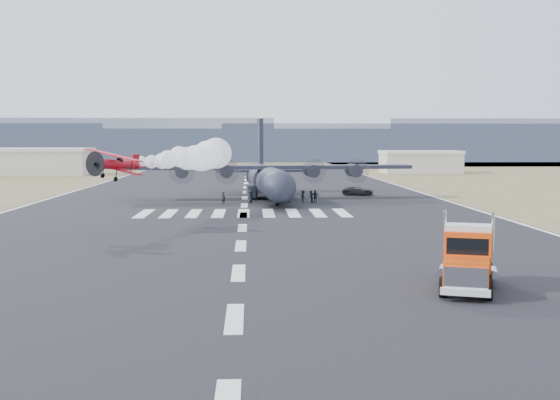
{
  "coord_description": "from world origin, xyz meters",
  "views": [
    {
      "loc": [
        0.81,
        -34.53,
        8.96
      ],
      "look_at": [
        3.24,
        22.41,
        4.0
      ],
      "focal_mm": 45.0,
      "sensor_mm": 36.0,
      "label": 1
    }
  ],
  "objects": [
    {
      "name": "runway_markings",
      "position": [
        0.0,
        60.0,
        0.01
      ],
      "size": [
        60.0,
        260.0,
        0.01
      ],
      "primitive_type": null,
      "color": "silver",
      "rests_on": "ground"
    },
    {
      "name": "ridge_seg_e",
      "position": [
        65.0,
        260.0,
        7.5
      ],
      "size": [
        150.0,
        50.0,
        15.0
      ],
      "primitive_type": "cube",
      "color": "gray",
      "rests_on": "ground"
    },
    {
      "name": "hangar_left",
      "position": [
        -52.0,
        145.0,
        3.41
      ],
      "size": [
        24.5,
        14.5,
        6.7
      ],
      "color": "#B0AB9C",
      "rests_on": "ground"
    },
    {
      "name": "support_vehicle",
      "position": [
        18.0,
        76.51,
        0.7
      ],
      "size": [
        5.41,
        3.4,
        1.39
      ],
      "primitive_type": "imported",
      "rotation": [
        0.0,
        0.0,
        1.34
      ],
      "color": "black",
      "rests_on": "ground"
    },
    {
      "name": "crew_c",
      "position": [
        8.3,
        64.06,
        0.89
      ],
      "size": [
        0.9,
        1.26,
        1.78
      ],
      "primitive_type": "imported",
      "rotation": [
        0.0,
        0.0,
        1.93
      ],
      "color": "black",
      "rests_on": "ground"
    },
    {
      "name": "hangar_right",
      "position": [
        46.0,
        150.0,
        3.01
      ],
      "size": [
        20.5,
        12.5,
        5.9
      ],
      "color": "#B0AB9C",
      "rests_on": "ground"
    },
    {
      "name": "crew_f",
      "position": [
        6.13,
        63.56,
        0.9
      ],
      "size": [
        1.75,
        1.07,
        1.8
      ],
      "primitive_type": "imported",
      "rotation": [
        0.0,
        0.0,
        0.34
      ],
      "color": "black",
      "rests_on": "ground"
    },
    {
      "name": "crew_h",
      "position": [
        9.36,
        63.89,
        0.87
      ],
      "size": [
        0.76,
        0.96,
        1.73
      ],
      "primitive_type": "imported",
      "rotation": [
        0.0,
        0.0,
        4.39
      ],
      "color": "black",
      "rests_on": "ground"
    },
    {
      "name": "scrub_far",
      "position": [
        0.0,
        230.0,
        0.0
      ],
      "size": [
        500.0,
        80.0,
        0.0
      ],
      "primitive_type": "cube",
      "color": "brown",
      "rests_on": "ground"
    },
    {
      "name": "crew_g",
      "position": [
        4.7,
        67.32,
        0.81
      ],
      "size": [
        0.6,
        0.49,
        1.62
      ],
      "primitive_type": "imported",
      "rotation": [
        0.0,
        0.0,
        0.01
      ],
      "color": "black",
      "rests_on": "ground"
    },
    {
      "name": "ridge_seg_d",
      "position": [
        0.0,
        260.0,
        6.5
      ],
      "size": [
        150.0,
        50.0,
        13.0
      ],
      "primitive_type": "cube",
      "color": "gray",
      "rests_on": "ground"
    },
    {
      "name": "transport_aircraft",
      "position": [
        3.42,
        71.84,
        3.19
      ],
      "size": [
        42.87,
        35.25,
        12.37
      ],
      "rotation": [
        0.0,
        0.0,
        0.08
      ],
      "color": "black",
      "rests_on": "ground"
    },
    {
      "name": "smoke_trail",
      "position": [
        -5.44,
        55.6,
        6.79
      ],
      "size": [
        9.74,
        26.99,
        4.16
      ],
      "rotation": [
        0.0,
        0.0,
        -0.29
      ],
      "color": "white"
    },
    {
      "name": "ground",
      "position": [
        0.0,
        0.0,
        0.0
      ],
      "size": [
        500.0,
        500.0,
        0.0
      ],
      "primitive_type": "plane",
      "color": "black",
      "rests_on": "ground"
    },
    {
      "name": "crew_a",
      "position": [
        -2.91,
        62.31,
        0.86
      ],
      "size": [
        0.81,
        0.79,
        1.71
      ],
      "primitive_type": "imported",
      "rotation": [
        0.0,
        0.0,
        2.45
      ],
      "color": "black",
      "rests_on": "ground"
    },
    {
      "name": "crew_e",
      "position": [
        0.85,
        63.91,
        0.92
      ],
      "size": [
        0.85,
        1.04,
        1.85
      ],
      "primitive_type": "imported",
      "rotation": [
        0.0,
        0.0,
        1.2
      ],
      "color": "black",
      "rests_on": "ground"
    },
    {
      "name": "ridge_seg_c",
      "position": [
        -65.0,
        260.0,
        8.5
      ],
      "size": [
        150.0,
        50.0,
        17.0
      ],
      "primitive_type": "cube",
      "color": "gray",
      "rests_on": "ground"
    },
    {
      "name": "crew_b",
      "position": [
        1.69,
        65.51,
        0.81
      ],
      "size": [
        0.85,
        0.6,
        1.62
      ],
      "primitive_type": "imported",
      "rotation": [
        0.0,
        0.0,
        6.13
      ],
      "color": "black",
      "rests_on": "ground"
    },
    {
      "name": "semi_truck",
      "position": [
        13.82,
        6.46,
        1.91
      ],
      "size": [
        5.07,
        8.79,
        3.88
      ],
      "rotation": [
        0.0,
        0.0,
        -0.33
      ],
      "color": "black",
      "rests_on": "ground"
    },
    {
      "name": "aerobatic_biplane",
      "position": [
        -12.07,
        33.24,
        6.6
      ],
      "size": [
        6.56,
        6.17,
        3.05
      ],
      "rotation": [
        0.0,
        0.18,
        -0.29
      ],
      "color": "#B30B29"
    },
    {
      "name": "crew_d",
      "position": [
        9.93,
        63.39,
        0.92
      ],
      "size": [
        1.2,
        0.89,
        1.84
      ],
      "primitive_type": "imported",
      "rotation": [
        0.0,
        0.0,
        5.93
      ],
      "color": "black",
      "rests_on": "ground"
    },
    {
      "name": "ridge_seg_f",
      "position": [
        130.0,
        260.0,
        8.5
      ],
      "size": [
        150.0,
        50.0,
        17.0
      ],
      "primitive_type": "cube",
      "color": "gray",
      "rests_on": "ground"
    }
  ]
}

